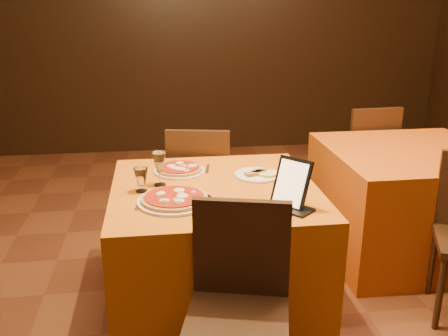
{
  "coord_description": "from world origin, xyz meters",
  "views": [
    {
      "loc": [
        -0.4,
        -2.32,
        1.7
      ],
      "look_at": [
        -0.06,
        0.16,
        0.86
      ],
      "focal_mm": 40.0,
      "sensor_mm": 36.0,
      "label": 1
    }
  ],
  "objects": [
    {
      "name": "chair_main_near",
      "position": [
        -0.11,
        -0.6,
        0.46
      ],
      "size": [
        0.45,
        0.45,
        0.91
      ],
      "primitive_type": null,
      "rotation": [
        0.0,
        0.0,
        -0.25
      ],
      "color": "black",
      "rests_on": "floor"
    },
    {
      "name": "pizza_far",
      "position": [
        -0.28,
        0.44,
        0.77
      ],
      "size": [
        0.3,
        0.3,
        0.03
      ],
      "rotation": [
        0.0,
        0.0,
        -0.4
      ],
      "color": "white",
      "rests_on": "main_table"
    },
    {
      "name": "tablet",
      "position": [
        0.23,
        -0.14,
        0.87
      ],
      "size": [
        0.19,
        0.2,
        0.23
      ],
      "primitive_type": "cube",
      "rotation": [
        -0.35,
        0.0,
        -0.85
      ],
      "color": "black",
      "rests_on": "main_table"
    },
    {
      "name": "water_glass",
      "position": [
        -0.49,
        0.16,
        0.81
      ],
      "size": [
        0.08,
        0.08,
        0.13
      ],
      "primitive_type": null,
      "rotation": [
        0.0,
        0.0,
        -0.19
      ],
      "color": "silver",
      "rests_on": "main_table"
    },
    {
      "name": "side_table",
      "position": [
        1.3,
        0.69,
        0.38
      ],
      "size": [
        1.1,
        1.1,
        0.75
      ],
      "primitive_type": "cube",
      "color": "#B84F0B",
      "rests_on": "floor"
    },
    {
      "name": "fork_far",
      "position": [
        -0.11,
        0.47,
        0.75
      ],
      "size": [
        0.04,
        0.16,
        0.01
      ],
      "primitive_type": "cube",
      "rotation": [
        0.0,
        0.0,
        1.41
      ],
      "color": "silver",
      "rests_on": "main_table"
    },
    {
      "name": "floor",
      "position": [
        0.0,
        0.0,
        -0.01
      ],
      "size": [
        6.0,
        7.0,
        0.01
      ],
      "primitive_type": "cube",
      "color": "#5E2D19",
      "rests_on": "ground"
    },
    {
      "name": "cutlet_dish",
      "position": [
        0.16,
        0.31,
        0.76
      ],
      "size": [
        0.26,
        0.26,
        0.03
      ],
      "rotation": [
        0.0,
        0.0,
        0.29
      ],
      "color": "white",
      "rests_on": "main_table"
    },
    {
      "name": "pizza_near",
      "position": [
        -0.33,
        -0.02,
        0.77
      ],
      "size": [
        0.37,
        0.37,
        0.03
      ],
      "rotation": [
        0.0,
        0.0,
        -0.28
      ],
      "color": "white",
      "rests_on": "main_table"
    },
    {
      "name": "fork_near",
      "position": [
        -0.5,
        -0.03,
        0.75
      ],
      "size": [
        0.04,
        0.14,
        0.01
      ],
      "primitive_type": "cube",
      "rotation": [
        0.0,
        0.0,
        1.4
      ],
      "color": "silver",
      "rests_on": "main_table"
    },
    {
      "name": "knife",
      "position": [
        -0.13,
        -0.09,
        0.75
      ],
      "size": [
        0.07,
        0.21,
        0.01
      ],
      "primitive_type": "cube",
      "rotation": [
        0.0,
        0.0,
        1.84
      ],
      "color": "silver",
      "rests_on": "main_table"
    },
    {
      "name": "main_table",
      "position": [
        -0.11,
        0.18,
        0.38
      ],
      "size": [
        1.1,
        1.1,
        0.75
      ],
      "primitive_type": "cube",
      "color": "#C4620C",
      "rests_on": "floor"
    },
    {
      "name": "chair_side_far",
      "position": [
        1.3,
        1.49,
        0.46
      ],
      "size": [
        0.43,
        0.43,
        0.91
      ],
      "primitive_type": null,
      "rotation": [
        0.0,
        0.0,
        3.21
      ],
      "color": "black",
      "rests_on": "floor"
    },
    {
      "name": "wall_back",
      "position": [
        0.0,
        3.5,
        1.4
      ],
      "size": [
        6.0,
        0.01,
        2.8
      ],
      "primitive_type": "cube",
      "color": "black",
      "rests_on": "floor"
    },
    {
      "name": "wine_glass",
      "position": [
        -0.4,
        0.24,
        0.84
      ],
      "size": [
        0.1,
        0.1,
        0.19
      ],
      "primitive_type": null,
      "rotation": [
        0.0,
        0.0,
        0.14
      ],
      "color": "#D1D77A",
      "rests_on": "main_table"
    },
    {
      "name": "chair_main_far",
      "position": [
        -0.11,
        0.98,
        0.46
      ],
      "size": [
        0.47,
        0.47,
        0.91
      ],
      "primitive_type": null,
      "rotation": [
        0.0,
        0.0,
        2.95
      ],
      "color": "black",
      "rests_on": "floor"
    }
  ]
}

